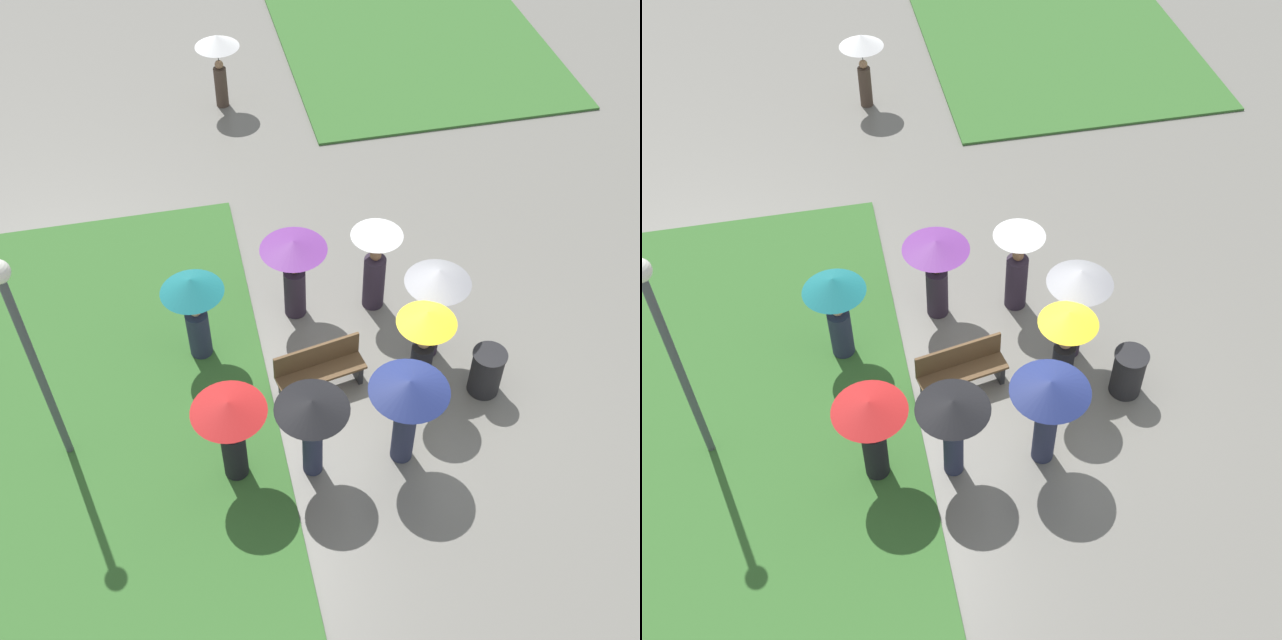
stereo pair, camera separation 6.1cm
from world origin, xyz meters
TOP-DOWN VIEW (x-y plane):
  - ground_plane at (0.00, 0.00)m, footprint 90.00×90.00m
  - lawn_patch_near at (-5.74, 0.63)m, footprint 7.11×9.65m
  - lawn_patch_far at (3.60, 11.43)m, footprint 6.95×8.62m
  - park_bench at (-1.36, 0.32)m, footprint 1.56×0.69m
  - lamp_post at (-5.50, -0.13)m, footprint 0.32×0.32m
  - trash_bin at (1.33, -0.34)m, footprint 0.57×0.57m
  - crowd_person_grey at (0.68, 0.67)m, footprint 1.09×1.09m
  - crowd_person_red at (-2.97, -1.09)m, footprint 1.11×1.11m
  - crowd_person_black at (-1.81, -1.26)m, footprint 1.10×1.10m
  - crowd_person_yellow at (0.23, -0.16)m, footprint 0.95×0.95m
  - crowd_person_white at (0.03, 2.01)m, footprint 0.92×0.92m
  - crowd_person_purple at (-1.42, 2.11)m, footprint 1.18×1.18m
  - crowd_person_navy at (-0.39, -1.31)m, footprint 1.19×1.19m
  - crowd_person_teal at (-3.22, 1.46)m, footprint 1.05×1.05m
  - lone_walker_far_path at (-1.80, 9.29)m, footprint 1.03×1.03m

SIDE VIEW (x-z plane):
  - ground_plane at x=0.00m, z-range 0.00..0.00m
  - lawn_patch_near at x=-5.74m, z-range 0.00..0.06m
  - lawn_patch_far at x=3.60m, z-range 0.00..0.06m
  - trash_bin at x=1.33m, z-range 0.00..0.91m
  - park_bench at x=-1.36m, z-range 0.01..0.91m
  - crowd_person_white at x=0.03m, z-range 0.22..2.09m
  - crowd_person_purple at x=-1.42m, z-range 0.34..2.07m
  - crowd_person_red at x=-2.97m, z-range 0.36..2.17m
  - crowd_person_teal at x=-3.22m, z-range 0.38..2.20m
  - crowd_person_black at x=-1.81m, z-range 0.43..2.16m
  - crowd_person_yellow at x=0.23m, z-range 0.34..2.30m
  - crowd_person_navy at x=-0.39m, z-range 0.45..2.31m
  - lone_walker_far_path at x=-1.80m, z-range 0.48..2.29m
  - crowd_person_grey at x=0.68m, z-range 0.50..2.47m
  - lamp_post at x=-5.50m, z-range 0.61..4.71m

